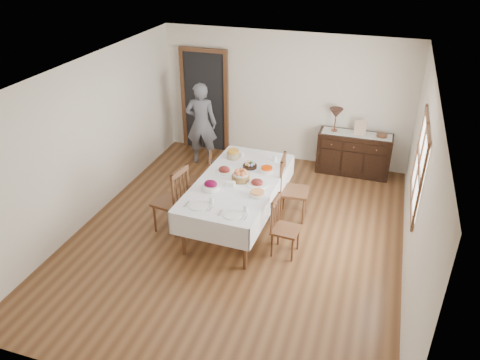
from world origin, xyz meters
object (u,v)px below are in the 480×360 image
(chair_right_far, at_px, (291,188))
(person, at_px, (201,121))
(chair_left_near, at_px, (173,199))
(table_lamp, at_px, (336,114))
(dining_table, at_px, (238,186))
(sideboard, at_px, (354,154))
(chair_right_near, at_px, (283,226))
(chair_left_far, at_px, (204,179))

(chair_right_far, distance_m, person, 2.64)
(chair_left_near, distance_m, table_lamp, 3.60)
(dining_table, xyz_separation_m, table_lamp, (1.16, 2.43, 0.46))
(chair_left_near, height_order, person, person)
(chair_left_near, relative_size, person, 0.62)
(chair_left_near, height_order, sideboard, chair_left_near)
(chair_right_near, relative_size, table_lamp, 2.01)
(dining_table, xyz_separation_m, sideboard, (1.57, 2.43, -0.31))
(dining_table, height_order, sideboard, sideboard)
(chair_left_near, bearing_deg, chair_right_far, 128.48)
(dining_table, bearing_deg, chair_right_far, 36.26)
(sideboard, xyz_separation_m, person, (-2.99, -0.45, 0.48))
(table_lamp, bearing_deg, chair_right_far, -101.99)
(chair_left_near, height_order, chair_right_far, chair_left_near)
(chair_left_near, distance_m, person, 2.49)
(chair_right_near, bearing_deg, sideboard, -9.80)
(dining_table, distance_m, chair_right_near, 1.02)
(person, bearing_deg, chair_right_far, 132.59)
(chair_right_near, height_order, chair_right_far, chair_right_far)
(person, bearing_deg, chair_right_near, 119.33)
(chair_left_near, relative_size, chair_left_far, 1.19)
(table_lamp, bearing_deg, chair_left_near, -125.85)
(chair_right_near, relative_size, sideboard, 0.67)
(chair_right_far, bearing_deg, chair_left_far, 85.96)
(chair_left_far, height_order, table_lamp, table_lamp)
(chair_left_near, height_order, table_lamp, table_lamp)
(person, bearing_deg, table_lamp, 176.89)
(chair_right_far, relative_size, person, 0.61)
(chair_left_far, bearing_deg, sideboard, 110.43)
(dining_table, bearing_deg, person, 127.83)
(person, distance_m, table_lamp, 2.63)
(dining_table, bearing_deg, chair_left_far, 150.46)
(dining_table, distance_m, chair_left_far, 0.96)
(chair_right_near, distance_m, chair_right_far, 1.01)
(chair_right_near, height_order, person, person)
(sideboard, bearing_deg, table_lamp, 178.97)
(chair_right_near, bearing_deg, person, 46.72)
(chair_left_far, xyz_separation_m, chair_right_near, (1.64, -0.98, -0.01))
(sideboard, bearing_deg, chair_left_far, -140.54)
(chair_right_near, bearing_deg, chair_left_far, 63.25)
(chair_left_near, relative_size, chair_right_far, 1.02)
(dining_table, bearing_deg, chair_left_near, -152.23)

